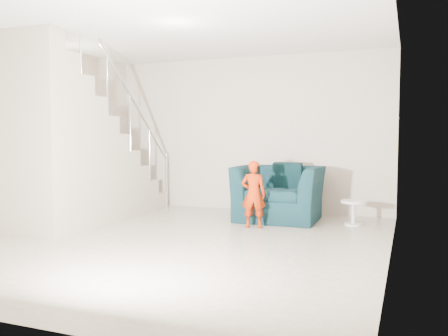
{
  "coord_description": "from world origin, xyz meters",
  "views": [
    {
      "loc": [
        2.67,
        -5.23,
        1.32
      ],
      "look_at": [
        0.15,
        1.2,
        0.85
      ],
      "focal_mm": 38.0,
      "sensor_mm": 36.0,
      "label": 1
    }
  ],
  "objects_px": {
    "toddler": "(253,194)",
    "side_table": "(353,209)",
    "staircase": "(75,161)",
    "armchair": "(279,193)"
  },
  "relations": [
    {
      "from": "side_table",
      "to": "armchair",
      "type": "bearing_deg",
      "value": 176.75
    },
    {
      "from": "toddler",
      "to": "staircase",
      "type": "xyz_separation_m",
      "value": [
        -2.6,
        -0.65,
        0.46
      ]
    },
    {
      "from": "toddler",
      "to": "side_table",
      "type": "relative_size",
      "value": 2.62
    },
    {
      "from": "side_table",
      "to": "staircase",
      "type": "distance_m",
      "value": 4.21
    },
    {
      "from": "toddler",
      "to": "staircase",
      "type": "distance_m",
      "value": 2.72
    },
    {
      "from": "toddler",
      "to": "side_table",
      "type": "xyz_separation_m",
      "value": [
        1.32,
        0.71,
        -0.24
      ]
    },
    {
      "from": "side_table",
      "to": "staircase",
      "type": "height_order",
      "value": "staircase"
    },
    {
      "from": "staircase",
      "to": "toddler",
      "type": "bearing_deg",
      "value": 14.08
    },
    {
      "from": "armchair",
      "to": "toddler",
      "type": "relative_size",
      "value": 1.34
    },
    {
      "from": "toddler",
      "to": "staircase",
      "type": "relative_size",
      "value": 0.27
    }
  ]
}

